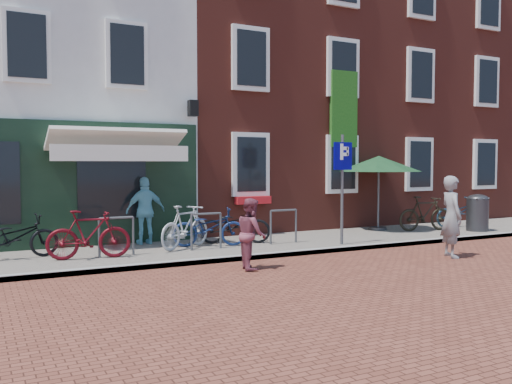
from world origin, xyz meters
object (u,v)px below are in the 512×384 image
bicycle_4 (235,225)px  bicycle_5 (425,214)px  bicycle_3 (185,227)px  litter_bin (478,211)px  woman (452,217)px  parasol (379,161)px  bicycle_1 (89,235)px  bicycle_0 (15,237)px  bicycle_6 (459,212)px  parking_sign (342,173)px  cafe_person (145,211)px  boy (251,234)px  bicycle_2 (209,227)px

bicycle_4 → bicycle_5: size_ratio=1.03×
bicycle_3 → litter_bin: bearing=-126.0°
woman → bicycle_3: size_ratio=1.07×
parasol → bicycle_1: bearing=-172.2°
bicycle_0 → bicycle_6: same height
litter_bin → bicycle_3: bearing=175.0°
parking_sign → cafe_person: 4.77m
litter_bin → bicycle_1: litter_bin is taller
litter_bin → cafe_person: bearing=168.8°
parasol → bicycle_0: (-9.69, -0.48, -1.55)m
cafe_person → bicycle_6: 9.53m
boy → bicycle_6: boy is taller
bicycle_4 → cafe_person: bearing=88.6°
cafe_person → bicycle_4: bearing=153.8°
boy → bicycle_0: (-4.00, 2.64, -0.14)m
bicycle_5 → bicycle_6: bearing=-68.7°
boy → parasol: bearing=-47.8°
boy → cafe_person: size_ratio=0.85×
bicycle_3 → parasol: bearing=-114.2°
bicycle_5 → bicycle_0: bearing=100.2°
woman → bicycle_6: (3.97, 3.40, -0.33)m
parasol → bicycle_4: (-4.82, -0.53, -1.55)m
cafe_person → bicycle_6: bearing=172.5°
boy → bicycle_6: (8.40, 2.61, -0.14)m
woman → bicycle_0: bearing=87.4°
bicycle_2 → bicycle_3: size_ratio=1.03×
bicycle_0 → bicycle_4: same height
woman → bicycle_0: woman is taller
boy → bicycle_4: size_ratio=0.81×
cafe_person → bicycle_3: (0.61, -1.07, -0.31)m
parking_sign → bicycle_4: size_ratio=1.53×
bicycle_4 → bicycle_6: same height
woman → boy: bearing=99.4°
bicycle_3 → bicycle_6: 8.87m
bicycle_0 → bicycle_4: (4.87, -0.05, 0.00)m
parasol → parking_sign: bearing=-145.0°
bicycle_0 → woman: bearing=-119.2°
bicycle_5 → parasol: bearing=64.6°
woman → bicycle_6: woman is taller
parking_sign → boy: bearing=-157.4°
woman → cafe_person: size_ratio=1.10×
bicycle_0 → bicycle_2: bearing=-99.9°
parking_sign → bicycle_0: parking_sign is taller
bicycle_1 → bicycle_5: 9.41m
bicycle_5 → bicycle_6: (1.66, 0.28, -0.05)m
boy → bicycle_3: 2.43m
bicycle_0 → bicycle_1: bicycle_1 is taller
cafe_person → parasol: bearing=174.8°
parasol → litter_bin: bearing=-32.1°
bicycle_1 → bicycle_6: bearing=-79.1°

